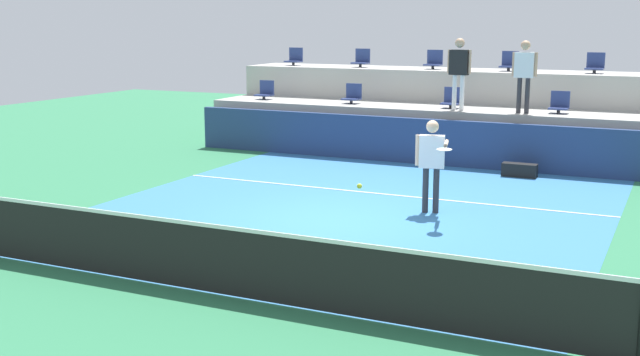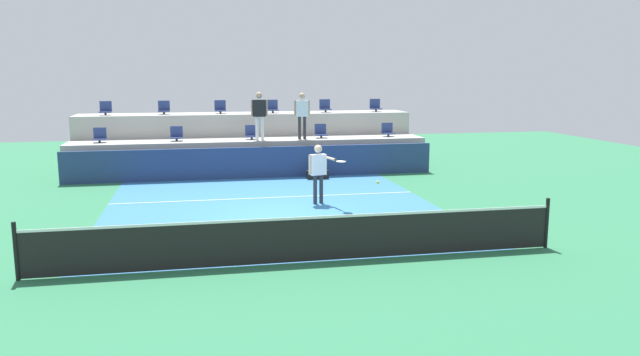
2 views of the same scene
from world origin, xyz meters
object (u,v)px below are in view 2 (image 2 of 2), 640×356
object	(u,v)px
tennis_ball	(378,182)
stadium_chair_lower_left	(177,135)
stadium_chair_upper_far_left	(106,109)
stadium_chair_lower_right	(321,132)
stadium_chair_upper_mid_left	(220,108)
stadium_chair_upper_right	(325,107)
stadium_chair_upper_far_right	(375,106)
spectator_leaning_on_rail	(302,111)
stadium_chair_lower_far_right	(388,131)
stadium_chair_lower_far_left	(100,136)
stadium_chair_lower_center	(251,133)
tennis_player	(319,168)
spectator_in_grey	(259,111)
equipment_bag	(317,175)
stadium_chair_upper_mid_right	(273,107)
stadium_chair_upper_left	(164,109)

from	to	relation	value
tennis_ball	stadium_chair_lower_left	bearing A→B (deg)	113.36
stadium_chair_upper_far_left	stadium_chair_lower_right	bearing A→B (deg)	-12.74
stadium_chair_upper_mid_left	stadium_chair_upper_right	distance (m)	4.22
stadium_chair_upper_far_right	stadium_chair_upper_right	bearing A→B (deg)	180.00
tennis_ball	stadium_chair_lower_right	bearing A→B (deg)	85.11
stadium_chair_lower_left	spectator_leaning_on_rail	distance (m)	4.63
stadium_chair_lower_far_right	stadium_chair_upper_far_left	xyz separation A→B (m)	(-10.61, 1.80, 0.85)
stadium_chair_lower_far_left	stadium_chair_lower_center	size ratio (longest dim) A/B	1.00
tennis_player	stadium_chair_lower_far_right	bearing A→B (deg)	56.54
stadium_chair_lower_far_left	stadium_chair_upper_mid_left	xyz separation A→B (m)	(4.30, 1.80, 0.85)
stadium_chair_lower_far_left	spectator_leaning_on_rail	xyz separation A→B (m)	(7.18, -0.38, 0.82)
spectator_leaning_on_rail	stadium_chair_lower_far_right	bearing A→B (deg)	6.38
tennis_player	spectator_leaning_on_rail	xyz separation A→B (m)	(0.49, 5.55, 1.25)
stadium_chair_upper_right	stadium_chair_upper_far_right	bearing A→B (deg)	0.00
spectator_in_grey	equipment_bag	distance (m)	3.21
stadium_chair_upper_far_right	stadium_chair_lower_far_right	bearing A→B (deg)	-90.96
stadium_chair_lower_left	spectator_leaning_on_rail	xyz separation A→B (m)	(4.54, -0.38, 0.82)
stadium_chair_lower_left	stadium_chair_upper_mid_right	xyz separation A→B (m)	(3.72, 1.80, 0.85)
stadium_chair_lower_center	stadium_chair_lower_right	xyz separation A→B (m)	(2.62, 0.00, 0.00)
stadium_chair_lower_center	stadium_chair_upper_far_left	bearing A→B (deg)	161.37
spectator_in_grey	stadium_chair_lower_right	bearing A→B (deg)	9.25
stadium_chair_upper_right	stadium_chair_lower_far_left	bearing A→B (deg)	-168.07
stadium_chair_upper_right	tennis_ball	size ratio (longest dim) A/B	7.65
equipment_bag	stadium_chair_upper_far_right	bearing A→B (deg)	49.00
stadium_chair_upper_mid_right	spectator_in_grey	size ratio (longest dim) A/B	0.30
stadium_chair_lower_left	stadium_chair_lower_right	distance (m)	5.32
stadium_chair_upper_left	stadium_chair_upper_mid_right	distance (m)	4.21
stadium_chair_lower_far_right	tennis_ball	world-z (taller)	stadium_chair_lower_far_right
stadium_chair_lower_center	stadium_chair_upper_mid_left	world-z (taller)	stadium_chair_upper_mid_left
stadium_chair_lower_far_left	tennis_ball	world-z (taller)	stadium_chair_lower_far_left
stadium_chair_upper_mid_left	spectator_in_grey	distance (m)	2.55
stadium_chair_upper_far_right	tennis_player	world-z (taller)	stadium_chair_upper_far_right
stadium_chair_lower_far_right	spectator_in_grey	world-z (taller)	spectator_in_grey
stadium_chair_upper_left	stadium_chair_lower_right	bearing A→B (deg)	-17.21
stadium_chair_upper_mid_right	stadium_chair_lower_far_right	bearing A→B (deg)	-22.97
stadium_chair_lower_far_left	stadium_chair_upper_left	world-z (taller)	stadium_chair_upper_left
stadium_chair_lower_left	stadium_chair_lower_center	bearing A→B (deg)	0.00
stadium_chair_upper_left	tennis_ball	bearing A→B (deg)	-67.81
stadium_chair_upper_left	stadium_chair_lower_left	bearing A→B (deg)	-74.81
stadium_chair_lower_center	stadium_chair_upper_mid_left	xyz separation A→B (m)	(-1.04, 1.80, 0.85)
stadium_chair_lower_far_right	tennis_ball	distance (m)	10.88
stadium_chair_lower_far_right	spectator_leaning_on_rail	size ratio (longest dim) A/B	0.30
stadium_chair_lower_left	equipment_bag	world-z (taller)	stadium_chair_lower_left
stadium_chair_upper_right	stadium_chair_lower_far_right	bearing A→B (deg)	-40.66
stadium_chair_upper_far_right	tennis_ball	distance (m)	12.64
stadium_chair_upper_right	stadium_chair_lower_center	bearing A→B (deg)	-150.44
stadium_chair_lower_left	spectator_in_grey	bearing A→B (deg)	-7.37
spectator_leaning_on_rail	tennis_ball	xyz separation A→B (m)	(-0.09, -9.91, -0.91)
stadium_chair_lower_center	stadium_chair_lower_far_right	size ratio (longest dim) A/B	1.00
stadium_chair_lower_far_left	tennis_player	distance (m)	8.96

